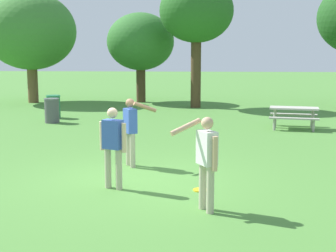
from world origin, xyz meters
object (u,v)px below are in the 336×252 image
at_px(picnic_table_near, 294,113).
at_px(trash_can_further_along, 54,107).
at_px(person_catcher, 206,157).
at_px(frisbee, 200,190).
at_px(tree_far_right, 196,12).
at_px(trash_can_beside_table, 52,110).
at_px(tree_tall_left, 30,31).
at_px(tree_broad_center, 141,42).
at_px(person_thrower, 131,127).
at_px(person_bystander, 113,143).

bearing_deg(picnic_table_near, trash_can_further_along, 168.10).
distance_m(person_catcher, trash_can_further_along, 12.93).
bearing_deg(picnic_table_near, person_catcher, -109.01).
height_order(frisbee, tree_far_right, tree_far_right).
distance_m(trash_can_beside_table, tree_tall_left, 8.80).
height_order(trash_can_beside_table, tree_tall_left, tree_tall_left).
bearing_deg(tree_tall_left, tree_broad_center, 7.01).
xyz_separation_m(person_thrower, trash_can_beside_table, (-4.22, 6.79, -0.48)).
bearing_deg(person_catcher, trash_can_beside_table, 121.28).
xyz_separation_m(tree_tall_left, tree_broad_center, (5.91, 0.73, -0.57)).
bearing_deg(frisbee, picnic_table_near, 67.75).
xyz_separation_m(person_thrower, tree_broad_center, (-1.82, 14.85, 2.34)).
bearing_deg(tree_broad_center, trash_can_beside_table, -106.59).
bearing_deg(tree_far_right, trash_can_beside_table, -134.02).
xyz_separation_m(trash_can_beside_table, tree_far_right, (5.50, 5.69, 4.20)).
bearing_deg(person_bystander, tree_tall_left, 115.60).
distance_m(person_catcher, tree_far_right, 16.02).
xyz_separation_m(trash_can_beside_table, trash_can_further_along, (-0.38, 1.35, 0.00)).
bearing_deg(person_thrower, person_bystander, -91.65).
height_order(trash_can_further_along, tree_far_right, tree_far_right).
bearing_deg(tree_tall_left, person_catcher, -61.07).
bearing_deg(person_bystander, picnic_table_near, 57.95).
distance_m(person_thrower, tree_far_right, 13.09).
bearing_deg(person_bystander, person_catcher, -33.10).
distance_m(tree_tall_left, tree_broad_center, 5.98).
height_order(picnic_table_near, trash_can_further_along, trash_can_further_along).
bearing_deg(tree_far_right, tree_broad_center, 142.60).
relative_size(person_catcher, person_bystander, 1.00).
height_order(person_bystander, tree_broad_center, tree_broad_center).
xyz_separation_m(tree_tall_left, tree_far_right, (9.01, -1.64, 0.81)).
relative_size(frisbee, picnic_table_near, 0.15).
relative_size(person_thrower, person_bystander, 1.00).
bearing_deg(trash_can_beside_table, picnic_table_near, -4.16).
distance_m(trash_can_beside_table, tree_far_right, 8.96).
bearing_deg(trash_can_further_along, trash_can_beside_table, -74.18).
relative_size(person_catcher, picnic_table_near, 0.86).
relative_size(person_catcher, tree_tall_left, 0.27).
xyz_separation_m(frisbee, tree_tall_left, (-9.41, 16.01, 3.86)).
bearing_deg(picnic_table_near, tree_tall_left, 147.78).
bearing_deg(person_bystander, person_thrower, 88.35).
bearing_deg(tree_broad_center, person_catcher, -78.64).
bearing_deg(frisbee, tree_far_right, 91.61).
bearing_deg(person_catcher, tree_broad_center, 101.36).
distance_m(person_thrower, person_bystander, 1.89).
height_order(person_thrower, picnic_table_near, person_thrower).
bearing_deg(person_catcher, frisbee, 95.00).
relative_size(person_thrower, tree_far_right, 0.26).
xyz_separation_m(person_catcher, person_bystander, (-1.84, 1.20, -0.02)).
distance_m(person_bystander, frisbee, 1.97).
xyz_separation_m(person_thrower, frisbee, (1.68, -1.89, -0.95)).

